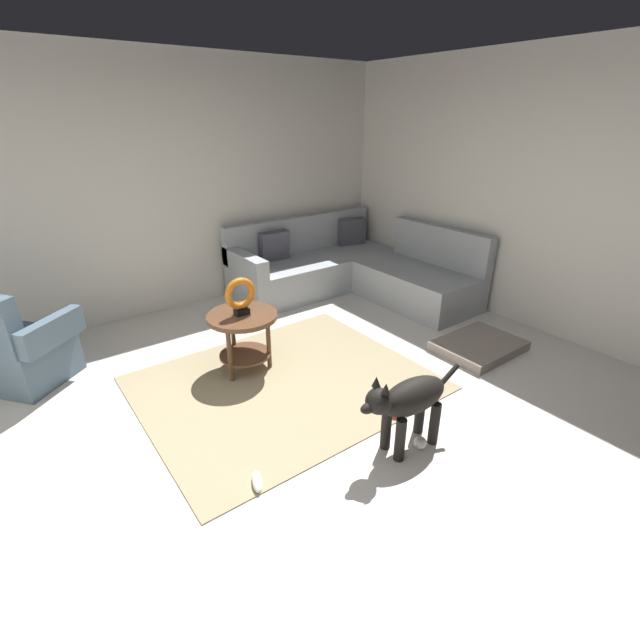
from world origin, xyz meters
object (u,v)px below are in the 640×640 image
dog_bed_mat (479,346)px  dog_toy_rope (397,410)px  sectional_couch (351,271)px  side_table (242,327)px  dog_toy_bone (257,481)px  torus_sculpture (240,295)px  dog (408,401)px  dog_toy_ball (420,443)px  armchair (18,350)px

dog_bed_mat → dog_toy_rope: (-1.36, -0.24, -0.02)m
sectional_couch → side_table: sectional_couch is taller
dog_toy_rope → dog_toy_bone: dog_toy_bone is taller
sectional_couch → dog_toy_bone: bearing=-139.8°
torus_sculpture → dog_toy_rope: 1.57m
sectional_couch → dog: (-1.60, -2.48, 0.09)m
dog_toy_rope → dog_toy_bone: (-1.22, -0.01, 0.00)m
dog → dog_toy_bone: 1.08m
dog_toy_ball → dog_bed_mat: bearing=22.1°
side_table → dog_toy_rope: size_ratio=3.44×
torus_sculpture → dog_bed_mat: size_ratio=0.41×
armchair → dog_toy_bone: armchair is taller
torus_sculpture → dog_bed_mat: bearing=-27.4°
dog → dog_toy_ball: (0.08, -0.07, -0.33)m
side_table → dog_toy_ball: 1.75m
torus_sculpture → dog_toy_rope: size_ratio=1.87×
dog_toy_ball → dog_toy_rope: 0.40m
dog_toy_rope → dog_toy_bone: bearing=-179.8°
dog_bed_mat → dog: size_ratio=0.94×
torus_sculpture → dog: bearing=-76.2°
dog_toy_bone → dog: bearing=-16.6°
torus_sculpture → dog_bed_mat: (1.98, -1.03, -0.67)m
torus_sculpture → dog: 1.65m
dog → side_table: bearing=17.6°
sectional_couch → dog_toy_ball: size_ratio=25.50×
dog_toy_rope → sectional_couch: bearing=57.9°
sectional_couch → dog_toy_rope: (-1.37, -2.19, -0.26)m
side_table → dog_toy_bone: size_ratio=3.33×
sectional_couch → dog_bed_mat: 1.96m
dog → dog_toy_rope: 0.52m
armchair → dog: size_ratio=1.18×
sectional_couch → dog_bed_mat: sectional_couch is taller
sectional_couch → armchair: same height
dog_toy_ball → dog_toy_rope: size_ratio=0.51×
dog_toy_rope → dog: bearing=-128.0°
sectional_couch → side_table: 2.19m
torus_sculpture → dog_toy_bone: (-0.60, -1.28, -0.68)m
dog_toy_bone → dog_bed_mat: bearing=5.5°
sectional_couch → torus_sculpture: bearing=-155.3°
torus_sculpture → dog_toy_ball: torus_sculpture is taller
armchair → sectional_couch: bearing=50.6°
sectional_couch → armchair: 3.59m
dog_toy_rope → dog_toy_ball: bearing=-112.5°
armchair → dog_toy_bone: 2.41m
dog_toy_ball → sectional_couch: bearing=59.2°
sectional_couch → dog_bed_mat: size_ratio=2.81×
sectional_couch → dog_toy_bone: sectional_couch is taller
armchair → dog_toy_rope: (2.22, -2.17, -0.30)m
armchair → dog_toy_rope: armchair is taller
dog_bed_mat → dog_toy_ball: size_ratio=9.07×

